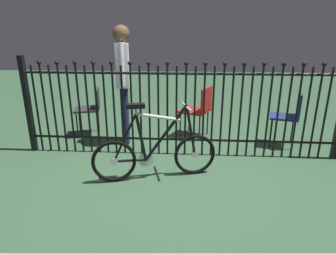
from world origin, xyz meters
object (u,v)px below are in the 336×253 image
bicycle (155,152)px  chair_navy (290,114)px  chair_charcoal (91,106)px  person_visitor (123,74)px  chair_red (199,107)px

bicycle → chair_navy: bearing=31.4°
bicycle → chair_charcoal: bicycle is taller
bicycle → chair_charcoal: 1.92m
bicycle → chair_navy: 2.23m
chair_charcoal → person_visitor: (0.64, -0.33, 0.58)m
bicycle → chair_red: bearing=69.1°
bicycle → person_visitor: 1.48m
chair_navy → chair_charcoal: size_ratio=1.05×
chair_red → person_visitor: (-1.16, -0.34, 0.57)m
bicycle → chair_navy: (1.89, 1.16, 0.19)m
chair_red → person_visitor: bearing=-163.6°
chair_navy → chair_charcoal: chair_navy is taller
bicycle → person_visitor: size_ratio=0.81×
bicycle → chair_charcoal: size_ratio=1.81×
chair_red → person_visitor: person_visitor is taller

